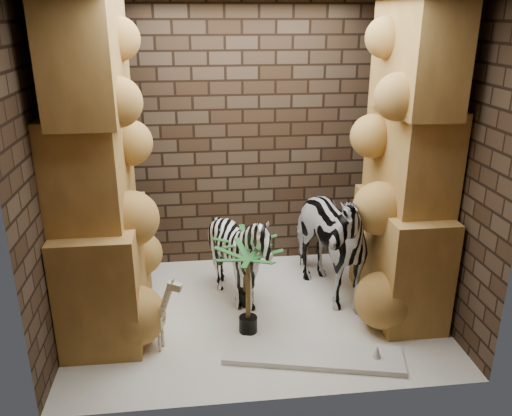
{
  "coord_description": "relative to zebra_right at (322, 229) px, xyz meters",
  "views": [
    {
      "loc": [
        -0.53,
        -4.46,
        2.79
      ],
      "look_at": [
        0.02,
        0.15,
        1.06
      ],
      "focal_mm": 36.63,
      "sensor_mm": 36.0,
      "label": 1
    }
  ],
  "objects": [
    {
      "name": "wall_back",
      "position": [
        -0.71,
        0.97,
        0.75
      ],
      "size": [
        3.5,
        0.0,
        3.5
      ],
      "primitive_type": "plane",
      "rotation": [
        1.57,
        0.0,
        0.0
      ],
      "color": "#312114",
      "rests_on": "ground"
    },
    {
      "name": "surfboard",
      "position": [
        -0.31,
        -1.05,
        -0.73
      ],
      "size": [
        1.58,
        0.72,
        0.05
      ],
      "primitive_type": "cube",
      "rotation": [
        0.0,
        0.0,
        -0.23
      ],
      "color": "silver",
      "rests_on": "floor"
    },
    {
      "name": "wall_right",
      "position": [
        1.04,
        -0.28,
        0.75
      ],
      "size": [
        0.0,
        3.0,
        3.0
      ],
      "primitive_type": "plane",
      "rotation": [
        1.57,
        0.0,
        -1.57
      ],
      "color": "#312114",
      "rests_on": "ground"
    },
    {
      "name": "rock_pillar_right",
      "position": [
        0.71,
        -0.28,
        0.75
      ],
      "size": [
        0.58,
        1.25,
        3.0
      ],
      "primitive_type": null,
      "color": "#C08B45",
      "rests_on": "floor"
    },
    {
      "name": "palm_back",
      "position": [
        -0.82,
        -0.58,
        -0.33
      ],
      "size": [
        0.36,
        0.36,
        0.85
      ],
      "primitive_type": null,
      "color": "#215F33",
      "rests_on": "floor"
    },
    {
      "name": "zebra_right",
      "position": [
        0.0,
        0.0,
        0.0
      ],
      "size": [
        1.02,
        1.41,
        1.51
      ],
      "primitive_type": "imported",
      "rotation": [
        0.0,
        0.0,
        0.29
      ],
      "color": "white",
      "rests_on": "floor"
    },
    {
      "name": "palm_front",
      "position": [
        -0.8,
        -0.1,
        -0.36
      ],
      "size": [
        0.36,
        0.36,
        0.78
      ],
      "primitive_type": null,
      "color": "#215F33",
      "rests_on": "floor"
    },
    {
      "name": "floor",
      "position": [
        -0.71,
        -0.28,
        -0.75
      ],
      "size": [
        3.5,
        3.5,
        0.0
      ],
      "primitive_type": "plane",
      "color": "white",
      "rests_on": "ground"
    },
    {
      "name": "rock_pillar_left",
      "position": [
        -2.11,
        -0.28,
        0.75
      ],
      "size": [
        0.68,
        1.3,
        3.0
      ],
      "primitive_type": null,
      "color": "#C08B45",
      "rests_on": "floor"
    },
    {
      "name": "zebra_left",
      "position": [
        -0.85,
        -0.07,
        -0.27
      ],
      "size": [
        1.18,
        1.31,
        0.97
      ],
      "primitive_type": "imported",
      "rotation": [
        0.0,
        0.0,
        -0.36
      ],
      "color": "white",
      "rests_on": "floor"
    },
    {
      "name": "wall_left",
      "position": [
        -2.46,
        -0.28,
        0.75
      ],
      "size": [
        0.0,
        3.0,
        3.0
      ],
      "primitive_type": "plane",
      "rotation": [
        1.57,
        0.0,
        1.57
      ],
      "color": "#312114",
      "rests_on": "ground"
    },
    {
      "name": "wall_front",
      "position": [
        -0.71,
        -1.53,
        0.75
      ],
      "size": [
        3.5,
        0.0,
        3.5
      ],
      "primitive_type": "plane",
      "rotation": [
        -1.57,
        0.0,
        0.0
      ],
      "color": "#312114",
      "rests_on": "ground"
    },
    {
      "name": "giraffe_toy",
      "position": [
        -1.7,
        -0.74,
        -0.39
      ],
      "size": [
        0.4,
        0.24,
        0.74
      ],
      "primitive_type": null,
      "rotation": [
        0.0,
        0.0,
        -0.32
      ],
      "color": "beige",
      "rests_on": "floor"
    }
  ]
}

